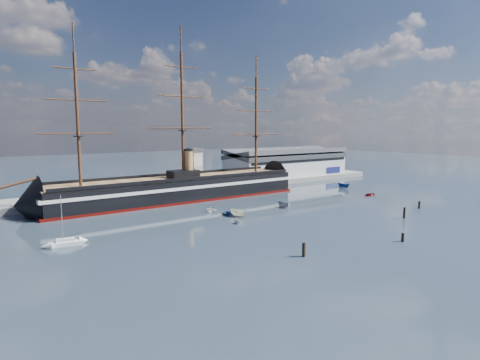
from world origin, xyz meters
TOP-DOWN VIEW (x-y plane):
  - ground at (0.00, 40.00)m, footprint 600.00×600.00m
  - quay at (10.00, 76.00)m, footprint 180.00×18.00m
  - warehouse at (58.00, 80.00)m, footprint 63.00×21.00m
  - quay_tower at (3.00, 73.00)m, footprint 5.00×5.00m
  - warship at (-13.34, 60.00)m, footprint 112.90×16.46m
  - sailboat at (-56.20, 26.31)m, footprint 7.04×3.43m
  - motorboat_a at (-10.57, 26.77)m, footprint 7.12×3.85m
  - motorboat_b at (-10.26, 30.99)m, footprint 2.33×3.83m
  - motorboat_c at (8.57, 29.06)m, footprint 5.42×2.03m
  - motorboat_d at (-13.29, 36.65)m, footprint 5.83×5.01m
  - motorboat_e at (49.94, 26.63)m, footprint 1.39×3.03m
  - motorboat_f at (56.58, 44.42)m, footprint 6.51×2.51m
  - motorboat_g at (-15.77, 20.53)m, footprint 2.83×1.31m
  - piling_near_left at (-21.37, -8.86)m, footprint 0.64×0.64m
  - piling_near_mid at (3.32, -14.48)m, footprint 0.64×0.64m
  - piling_near_right at (24.74, -1.89)m, footprint 0.64×0.64m
  - piling_far_right at (41.21, 3.05)m, footprint 0.64×0.64m

SIDE VIEW (x-z plane):
  - ground at x=0.00m, z-range 0.00..0.00m
  - quay at x=10.00m, z-range -1.00..1.00m
  - motorboat_a at x=-10.57m, z-range -1.35..1.35m
  - motorboat_b at x=-10.26m, z-range -0.84..0.84m
  - motorboat_c at x=8.57m, z-range -1.08..1.08m
  - motorboat_d at x=-13.29m, z-range -1.00..1.00m
  - motorboat_e at x=49.94m, z-range -0.69..0.69m
  - motorboat_f at x=56.58m, z-range -1.29..1.29m
  - motorboat_g at x=-15.77m, z-range -0.55..0.55m
  - piling_near_left at x=-21.37m, z-range -1.74..1.74m
  - piling_near_mid at x=3.32m, z-range -1.32..1.32m
  - piling_near_right at x=24.74m, z-range -1.89..1.89m
  - piling_far_right at x=41.21m, z-range -1.48..1.48m
  - sailboat at x=-56.20m, z-range -4.72..6.10m
  - warship at x=-13.34m, z-range -22.93..31.01m
  - warehouse at x=58.00m, z-range 2.18..13.78m
  - quay_tower at x=3.00m, z-range 2.25..17.25m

